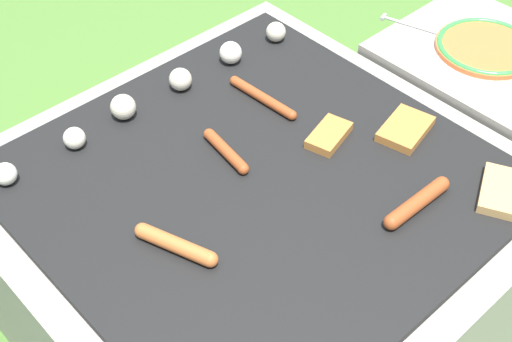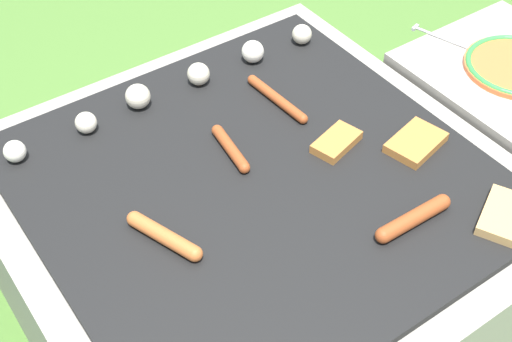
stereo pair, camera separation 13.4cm
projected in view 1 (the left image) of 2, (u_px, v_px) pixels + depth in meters
name	position (u px, v px, depth m)	size (l,w,h in m)	color
ground_plane	(256.00, 307.00, 1.75)	(14.00, 14.00, 0.00)	#47702D
grill	(256.00, 249.00, 1.60)	(0.99, 0.99, 0.45)	gray
side_ledge	(467.00, 120.00, 1.91)	(0.43, 0.46, 0.45)	gray
sausage_front_left	(263.00, 97.00, 1.60)	(0.03, 0.20, 0.02)	#93421E
sausage_front_right	(226.00, 151.00, 1.48)	(0.04, 0.15, 0.02)	#93421E
sausage_front_center	(176.00, 245.00, 1.29)	(0.08, 0.17, 0.03)	#B7602D
sausage_mid_right	(417.00, 203.00, 1.37)	(0.18, 0.03, 0.03)	#93421E
bread_slice_right	(502.00, 192.00, 1.39)	(0.15, 0.13, 0.02)	tan
bread_slice_center	(329.00, 135.00, 1.51)	(0.12, 0.09, 0.02)	#B27033
bread_slice_left	(405.00, 129.00, 1.53)	(0.14, 0.11, 0.02)	#B27033
mushroom_row	(162.00, 89.00, 1.60)	(0.79, 0.06, 0.06)	silver
plate_colorful	(487.00, 47.00, 1.75)	(0.25, 0.25, 0.02)	orange
fork_utensil	(418.00, 27.00, 1.82)	(0.08, 0.22, 0.01)	silver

